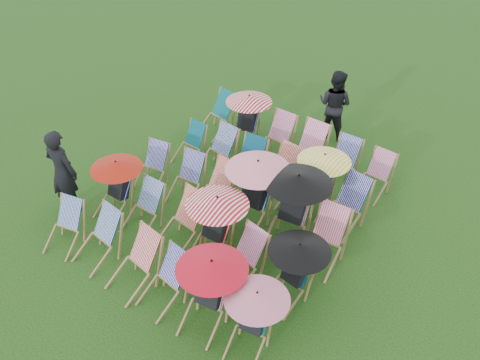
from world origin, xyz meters
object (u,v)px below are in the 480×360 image
Objects in this scene: deckchair_0 at (63,227)px; deckchair_29 at (375,175)px; person_left at (62,172)px; person_rear at (335,105)px; deckchair_5 at (251,320)px.

deckchair_29 reaches higher than deckchair_0.
person_left reaches higher than person_rear.
deckchair_0 is at bearing 70.48° from person_rear.
person_rear reaches higher than deckchair_29.
deckchair_5 is at bearing 166.61° from person_left.
deckchair_29 is at bearing 83.70° from deckchair_5.
deckchair_29 is 6.26m from person_left.
deckchair_0 is 6.22m from deckchair_29.
person_rear is at bearing 58.24° from deckchair_0.
deckchair_0 is at bearing 129.58° from person_left.
deckchair_0 is 0.52× the size of person_rear.
deckchair_5 is 0.68× the size of person_rear.
deckchair_0 is 0.49× the size of person_left.
person_left is 6.27m from person_rear.
deckchair_5 is at bearing 107.04° from person_rear.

